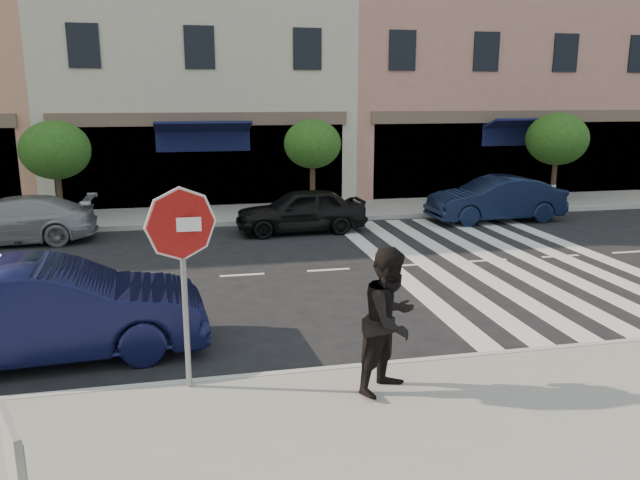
{
  "coord_description": "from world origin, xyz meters",
  "views": [
    {
      "loc": [
        -1.12,
        -9.57,
        3.99
      ],
      "look_at": [
        1.2,
        1.2,
        1.4
      ],
      "focal_mm": 35.0,
      "sensor_mm": 36.0,
      "label": 1
    }
  ],
  "objects_px": {
    "stop_sign": "(182,245)",
    "car_far_mid": "(301,210)",
    "car_far_right": "(496,199)",
    "car_near_mid": "(49,311)",
    "car_far_left": "(12,220)",
    "walker": "(390,320)"
  },
  "relations": [
    {
      "from": "car_far_left",
      "to": "car_far_mid",
      "type": "bearing_deg",
      "value": 87.43
    },
    {
      "from": "walker",
      "to": "car_far_right",
      "type": "distance_m",
      "value": 12.95
    },
    {
      "from": "car_near_mid",
      "to": "car_far_left",
      "type": "relative_size",
      "value": 1.07
    },
    {
      "from": "car_near_mid",
      "to": "car_far_mid",
      "type": "bearing_deg",
      "value": -37.91
    },
    {
      "from": "stop_sign",
      "to": "car_far_right",
      "type": "distance_m",
      "value": 14.15
    },
    {
      "from": "stop_sign",
      "to": "walker",
      "type": "height_order",
      "value": "stop_sign"
    },
    {
      "from": "walker",
      "to": "car_far_right",
      "type": "xyz_separation_m",
      "value": [
        7.13,
        10.8,
        -0.41
      ]
    },
    {
      "from": "walker",
      "to": "car_far_left",
      "type": "xyz_separation_m",
      "value": [
        -7.22,
        10.74,
        -0.49
      ]
    },
    {
      "from": "car_near_mid",
      "to": "car_far_mid",
      "type": "distance_m",
      "value": 9.73
    },
    {
      "from": "stop_sign",
      "to": "car_far_mid",
      "type": "distance_m",
      "value": 10.51
    },
    {
      "from": "walker",
      "to": "stop_sign",
      "type": "bearing_deg",
      "value": 128.97
    },
    {
      "from": "car_far_left",
      "to": "walker",
      "type": "bearing_deg",
      "value": 33.18
    },
    {
      "from": "car_far_left",
      "to": "stop_sign",
      "type": "bearing_deg",
      "value": 23.83
    },
    {
      "from": "walker",
      "to": "car_far_mid",
      "type": "distance_m",
      "value": 10.52
    },
    {
      "from": "stop_sign",
      "to": "car_far_left",
      "type": "distance_m",
      "value": 11.22
    },
    {
      "from": "car_near_mid",
      "to": "stop_sign",
      "type": "bearing_deg",
      "value": -134.84
    },
    {
      "from": "car_near_mid",
      "to": "car_far_right",
      "type": "bearing_deg",
      "value": -58.77
    },
    {
      "from": "stop_sign",
      "to": "car_far_right",
      "type": "height_order",
      "value": "stop_sign"
    },
    {
      "from": "car_far_mid",
      "to": "car_far_right",
      "type": "height_order",
      "value": "car_far_right"
    },
    {
      "from": "car_far_left",
      "to": "car_far_mid",
      "type": "relative_size",
      "value": 1.15
    },
    {
      "from": "walker",
      "to": "car_far_right",
      "type": "bearing_deg",
      "value": 19.09
    },
    {
      "from": "walker",
      "to": "car_near_mid",
      "type": "xyz_separation_m",
      "value": [
        -4.65,
        2.38,
        -0.35
      ]
    }
  ]
}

